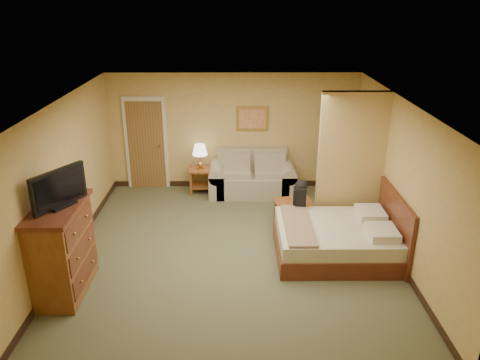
{
  "coord_description": "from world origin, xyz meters",
  "views": [
    {
      "loc": [
        0.08,
        -7.06,
        4.15
      ],
      "look_at": [
        0.13,
        0.6,
        1.1
      ],
      "focal_mm": 35.0,
      "sensor_mm": 36.0,
      "label": 1
    }
  ],
  "objects_px": {
    "coffee_table": "(295,210)",
    "dresser": "(61,249)",
    "loveseat": "(252,180)",
    "bed": "(340,239)"
  },
  "relations": [
    {
      "from": "loveseat",
      "to": "bed",
      "type": "distance_m",
      "value": 3.02
    },
    {
      "from": "dresser",
      "to": "loveseat",
      "type": "bearing_deg",
      "value": 51.88
    },
    {
      "from": "coffee_table",
      "to": "loveseat",
      "type": "bearing_deg",
      "value": 115.76
    },
    {
      "from": "coffee_table",
      "to": "dresser",
      "type": "distance_m",
      "value": 4.24
    },
    {
      "from": "coffee_table",
      "to": "bed",
      "type": "bearing_deg",
      "value": -59.91
    },
    {
      "from": "bed",
      "to": "dresser",
      "type": "bearing_deg",
      "value": -166.74
    },
    {
      "from": "coffee_table",
      "to": "bed",
      "type": "xyz_separation_m",
      "value": [
        0.64,
        -1.1,
        -0.02
      ]
    },
    {
      "from": "loveseat",
      "to": "coffee_table",
      "type": "distance_m",
      "value": 1.75
    },
    {
      "from": "coffee_table",
      "to": "dresser",
      "type": "xyz_separation_m",
      "value": [
        -3.66,
        -2.11,
        0.38
      ]
    },
    {
      "from": "loveseat",
      "to": "bed",
      "type": "height_order",
      "value": "bed"
    }
  ]
}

